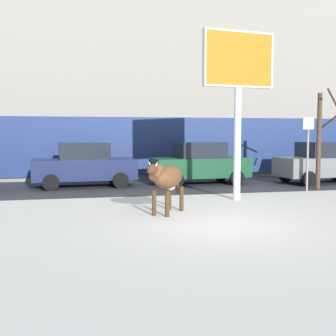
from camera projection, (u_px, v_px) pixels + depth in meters
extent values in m
plane|color=silver|center=(219.00, 226.00, 10.17)|extent=(120.00, 120.00, 0.00)
cube|color=#333338|center=(157.00, 186.00, 17.96)|extent=(60.00, 5.60, 0.01)
cube|color=gray|center=(137.00, 55.00, 23.06)|extent=(44.00, 6.00, 13.00)
cube|color=navy|center=(147.00, 146.00, 20.49)|extent=(43.12, 0.10, 2.80)
ellipsoid|color=brown|center=(168.00, 177.00, 11.76)|extent=(1.32, 1.48, 0.64)
cylinder|color=#472D19|center=(167.00, 204.00, 11.29)|extent=(0.12, 0.12, 0.70)
cylinder|color=#472D19|center=(154.00, 203.00, 11.46)|extent=(0.12, 0.12, 0.70)
cylinder|color=#472D19|center=(182.00, 199.00, 12.18)|extent=(0.12, 0.12, 0.70)
cylinder|color=#472D19|center=(169.00, 198.00, 12.34)|extent=(0.12, 0.12, 0.70)
cylinder|color=brown|center=(156.00, 173.00, 11.07)|extent=(0.49, 0.54, 0.44)
ellipsoid|color=#472D19|center=(152.00, 170.00, 10.86)|extent=(0.46, 0.50, 0.28)
cone|color=beige|center=(157.00, 163.00, 10.84)|extent=(0.13, 0.12, 0.15)
cone|color=beige|center=(149.00, 163.00, 10.93)|extent=(0.13, 0.12, 0.15)
cylinder|color=#472D19|center=(178.00, 183.00, 12.39)|extent=(0.06, 0.06, 0.60)
ellipsoid|color=beige|center=(171.00, 187.00, 11.95)|extent=(0.36, 0.37, 0.20)
cylinder|color=silver|center=(237.00, 143.00, 14.12)|extent=(0.24, 0.24, 3.80)
cube|color=silver|center=(238.00, 59.00, 13.90)|extent=(2.52, 0.53, 1.82)
cube|color=orange|center=(239.00, 59.00, 13.87)|extent=(2.40, 0.47, 1.70)
cube|color=#19234C|center=(84.00, 169.00, 17.62)|extent=(4.32, 2.06, 0.84)
cube|color=#1E232D|center=(84.00, 151.00, 17.56)|extent=(2.11, 1.69, 0.68)
cylinder|color=black|center=(114.00, 176.00, 18.88)|extent=(0.65, 0.27, 0.64)
cylinder|color=black|center=(121.00, 180.00, 17.19)|extent=(0.65, 0.27, 0.64)
cylinder|color=black|center=(50.00, 178.00, 18.11)|extent=(0.65, 0.27, 0.64)
cylinder|color=black|center=(51.00, 183.00, 16.43)|extent=(0.65, 0.27, 0.64)
cube|color=#194C2D|center=(200.00, 167.00, 18.58)|extent=(4.32, 2.06, 0.84)
cube|color=#1E232D|center=(200.00, 150.00, 18.52)|extent=(2.11, 1.69, 0.68)
cylinder|color=black|center=(220.00, 174.00, 19.83)|extent=(0.65, 0.27, 0.64)
cylinder|color=black|center=(237.00, 178.00, 18.15)|extent=(0.65, 0.27, 0.64)
cylinder|color=black|center=(164.00, 176.00, 19.07)|extent=(0.65, 0.27, 0.64)
cylinder|color=black|center=(176.00, 180.00, 17.39)|extent=(0.65, 0.27, 0.64)
cube|color=slate|center=(323.00, 166.00, 19.04)|extent=(4.32, 2.06, 0.84)
cube|color=#1E232D|center=(324.00, 150.00, 18.98)|extent=(2.11, 1.69, 0.68)
cylinder|color=black|center=(336.00, 173.00, 20.30)|extent=(0.65, 0.27, 0.64)
cylinder|color=black|center=(286.00, 175.00, 19.53)|extent=(0.65, 0.27, 0.64)
cylinder|color=black|center=(308.00, 179.00, 17.85)|extent=(0.65, 0.27, 0.64)
cylinder|color=#282833|center=(197.00, 169.00, 21.38)|extent=(0.24, 0.24, 0.88)
cube|color=#232328|center=(197.00, 154.00, 21.32)|extent=(0.36, 0.22, 0.64)
sphere|color=beige|center=(198.00, 145.00, 21.28)|extent=(0.20, 0.20, 0.20)
cylinder|color=#4C3828|center=(319.00, 142.00, 16.72)|extent=(0.18, 0.18, 3.80)
cylinder|color=#4C3828|center=(333.00, 98.00, 16.26)|extent=(0.87, 0.68, 0.67)
cylinder|color=#4C3828|center=(308.00, 129.00, 16.82)|extent=(0.54, 0.78, 0.59)
cylinder|color=#4C3828|center=(330.00, 121.00, 16.93)|extent=(0.41, 1.17, 0.79)
cylinder|color=gray|center=(307.00, 160.00, 16.22)|extent=(0.08, 0.08, 2.40)
cube|color=silver|center=(308.00, 123.00, 16.11)|extent=(0.44, 0.04, 0.44)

